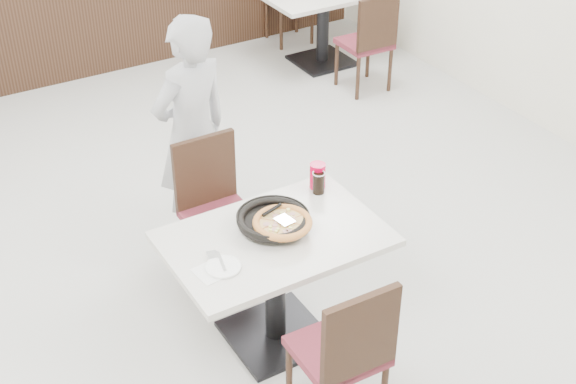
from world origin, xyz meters
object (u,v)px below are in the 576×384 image
diner_person (192,134)px  main_table (275,288)px  pizza_pan (273,222)px  pizza (283,225)px  red_cup (318,176)px  bg_table_right (323,27)px  bg_chair_right_near (364,41)px  chair_near (337,347)px  side_plate (223,267)px  cola_glass (319,183)px  chair_far (220,216)px

diner_person → main_table: bearing=73.8°
pizza_pan → pizza: (0.02, -0.07, 0.02)m
red_cup → bg_table_right: (1.93, 2.91, -0.45)m
red_cup → bg_chair_right_near: (1.94, 2.22, -0.35)m
chair_near → red_cup: bearing=64.7°
bg_chair_right_near → chair_near: bearing=-126.4°
red_cup → pizza: bearing=-144.2°
side_plate → bg_chair_right_near: (2.77, 2.63, -0.28)m
pizza → red_cup: 0.52m
pizza_pan → cola_glass: cola_glass is taller
chair_near → pizza_pan: chair_near is taller
chair_far → red_cup: chair_far is taller
diner_person → pizza_pan: bearing=75.1°
chair_near → bg_chair_right_near: size_ratio=1.00×
chair_far → pizza: 0.77m
chair_far → red_cup: (0.47, -0.39, 0.35)m
main_table → chair_near: bearing=-91.4°
diner_person → red_cup: bearing=101.7°
side_plate → cola_glass: cola_glass is taller
side_plate → bg_table_right: size_ratio=0.16×
cola_glass → bg_table_right: (1.95, 2.96, -0.44)m
main_table → pizza: bearing=-7.0°
red_cup → bg_table_right: bearing=56.5°
pizza → bg_table_right: 4.00m
chair_far → pizza_pan: size_ratio=2.43×
side_plate → bg_table_right: 4.33m
pizza → bg_chair_right_near: (2.36, 2.52, -0.34)m
diner_person → bg_table_right: bearing=-152.6°
pizza → bg_table_right: bearing=53.9°
main_table → pizza_pan: bearing=66.4°
red_cup → chair_near: bearing=-116.7°
main_table → bg_chair_right_near: 3.48m
cola_glass → bg_table_right: bearing=56.6°
chair_near → red_cup: 1.13m
cola_glass → red_cup: (0.03, 0.05, 0.02)m
cola_glass → bg_table_right: size_ratio=0.11×
cola_glass → red_cup: size_ratio=0.81×
main_table → bg_table_right: 4.00m
red_cup → side_plate: bearing=-154.1°
pizza_pan → bg_table_right: bearing=53.0°
pizza → cola_glass: bearing=32.4°
pizza → side_plate: size_ratio=1.54×
main_table → chair_far: 0.69m
main_table → diner_person: diner_person is taller
side_plate → red_cup: (0.84, 0.41, 0.07)m
pizza → side_plate: (-0.42, -0.10, -0.05)m
pizza → chair_far: bearing=94.4°
side_plate → cola_glass: 0.89m
chair_near → cola_glass: bearing=64.7°
main_table → bg_table_right: bearing=53.3°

